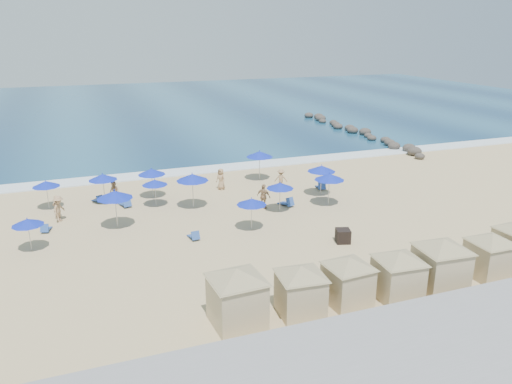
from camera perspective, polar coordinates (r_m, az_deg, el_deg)
ground at (r=31.53m, az=-2.53°, el=-5.01°), size 160.00×160.00×0.00m
ocean at (r=84.00m, az=-14.35°, el=9.16°), size 160.00×80.00×0.06m
surf_line at (r=45.71m, az=-8.55°, el=2.29°), size 160.00×2.50×0.08m
seawall at (r=20.38m, az=9.82°, el=-17.37°), size 160.00×6.10×1.22m
rock_jetty at (r=63.09m, az=11.45°, el=6.82°), size 2.56×26.66×0.96m
trash_bin at (r=30.87m, az=9.91°, el=-4.96°), size 1.04×1.04×0.83m
cabana_0 at (r=21.96m, az=-2.21°, el=-11.03°), size 4.71×4.71×2.96m
cabana_1 at (r=22.83m, az=5.13°, el=-10.40°), size 4.20×4.20×2.64m
cabana_2 at (r=23.98m, az=10.48°, el=-9.23°), size 4.14×4.14×2.60m
cabana_3 at (r=24.96m, az=15.97°, el=-8.40°), size 4.27×4.27×2.69m
cabana_4 at (r=26.38m, az=20.45°, el=-7.02°), size 4.69×4.69×2.95m
cabana_5 at (r=28.70m, az=25.22°, el=-5.98°), size 4.20×4.20×2.64m
umbrella_0 at (r=38.51m, az=-22.89°, el=0.87°), size 1.92×1.92×2.18m
umbrella_1 at (r=31.67m, az=-24.66°, el=-3.14°), size 1.81×1.81×2.07m
umbrella_2 at (r=38.20m, az=-17.12°, el=1.64°), size 2.09×2.09×2.37m
umbrella_3 at (r=33.21m, az=-15.85°, el=-0.29°), size 2.31×2.31×2.63m
umbrella_4 at (r=38.67m, az=-11.85°, el=2.28°), size 2.10×2.10×2.39m
umbrella_5 at (r=36.76m, az=-11.51°, el=1.09°), size 1.86×1.86×2.11m
umbrella_6 at (r=31.76m, az=-0.52°, el=-1.11°), size 1.94×1.94×2.21m
umbrella_7 at (r=35.88m, az=-7.29°, el=1.67°), size 2.33×2.33×2.65m
umbrella_8 at (r=35.03m, az=2.76°, el=0.74°), size 1.94×1.94×2.21m
umbrella_9 at (r=42.42m, az=0.41°, el=4.35°), size 2.29×2.29×2.61m
umbrella_10 at (r=38.73m, az=7.50°, el=2.68°), size 2.18×2.18×2.48m
umbrella_11 at (r=36.57m, az=8.39°, el=1.74°), size 2.20×2.20×2.51m
beach_chair_0 at (r=34.76m, az=-22.90°, el=-3.86°), size 0.72×1.21×0.62m
beach_chair_1 at (r=39.19m, az=-17.60°, el=-0.83°), size 0.91×1.21×0.61m
beach_chair_2 at (r=37.65m, az=-14.68°, el=-1.28°), size 0.88×1.40×0.72m
beach_chair_3 at (r=31.16m, az=-7.10°, el=-4.99°), size 0.63×1.19×0.63m
beach_chair_4 at (r=36.62m, az=3.57°, el=-1.22°), size 0.94×1.47×0.75m
beach_chair_5 at (r=40.70m, az=7.42°, el=0.67°), size 0.93×1.49×0.76m
beachgoer_0 at (r=36.61m, az=-21.83°, el=-1.61°), size 0.71×0.71×1.66m
beachgoer_1 at (r=38.28m, az=-15.89°, el=-0.08°), size 1.00×1.06×1.73m
beachgoer_2 at (r=35.83m, az=0.88°, el=-0.51°), size 1.03×1.13×1.85m
beachgoer_3 at (r=40.57m, az=2.86°, el=1.54°), size 1.19×0.97×1.60m
beachgoer_4 at (r=40.29m, az=-4.03°, el=1.50°), size 0.92×1.01×1.73m
beachgoer_5 at (r=36.00m, az=-21.60°, el=-1.80°), size 1.12×1.33×1.78m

